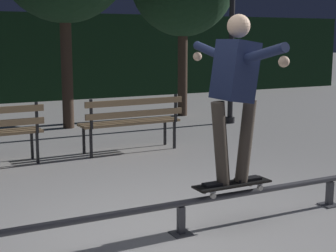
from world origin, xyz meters
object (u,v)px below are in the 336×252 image
object	(u,v)px
grind_rail	(181,208)
skateboard	(232,185)
skateboarder	(235,85)
park_bench_left_center	(132,118)
lamp_post_right	(232,2)

from	to	relation	value
grind_rail	skateboard	xyz separation A→B (m)	(0.55, 0.00, 0.14)
skateboard	skateboarder	size ratio (longest dim) A/B	0.50
skateboarder	park_bench_left_center	size ratio (longest dim) A/B	0.97
skateboarder	lamp_post_right	distance (m)	6.04
grind_rail	lamp_post_right	bearing A→B (deg)	52.25
skateboarder	park_bench_left_center	xyz separation A→B (m)	(0.37, 3.30, -0.79)
grind_rail	skateboarder	xyz separation A→B (m)	(0.55, 0.00, 1.08)
skateboard	park_bench_left_center	distance (m)	3.33
park_bench_left_center	lamp_post_right	world-z (taller)	lamp_post_right
grind_rail	skateboarder	bearing A→B (deg)	0.00
skateboard	grind_rail	bearing A→B (deg)	-180.00
skateboard	lamp_post_right	size ratio (longest dim) A/B	0.20
skateboard	skateboarder	distance (m)	0.94
skateboarder	park_bench_left_center	world-z (taller)	skateboarder
lamp_post_right	grind_rail	bearing A→B (deg)	-127.75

